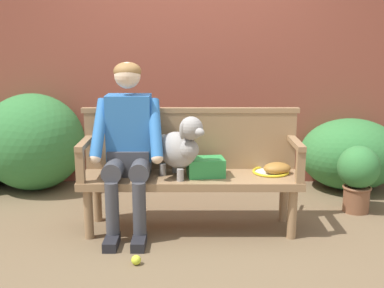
% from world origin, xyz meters
% --- Properties ---
extents(ground_plane, '(40.00, 40.00, 0.00)m').
position_xyz_m(ground_plane, '(0.00, 0.00, 0.00)').
color(ground_plane, brown).
extents(brick_garden_fence, '(8.00, 0.30, 2.76)m').
position_xyz_m(brick_garden_fence, '(0.00, 1.44, 1.38)').
color(brick_garden_fence, brown).
rests_on(brick_garden_fence, ground).
extents(hedge_bush_far_left, '(1.01, 0.93, 0.96)m').
position_xyz_m(hedge_bush_far_left, '(-1.56, 1.06, 0.48)').
color(hedge_bush_far_left, '#337538').
rests_on(hedge_bush_far_left, ground).
extents(hedge_bush_mid_right, '(1.00, 0.86, 0.71)m').
position_xyz_m(hedge_bush_mid_right, '(1.59, 1.06, 0.35)').
color(hedge_bush_mid_right, '#337538').
rests_on(hedge_bush_mid_right, ground).
extents(hedge_bush_mid_left, '(0.76, 0.70, 0.64)m').
position_xyz_m(hedge_bush_mid_left, '(1.69, 1.11, 0.32)').
color(hedge_bush_mid_left, '#1E5B23').
rests_on(hedge_bush_mid_left, ground).
extents(garden_bench, '(1.70, 0.47, 0.44)m').
position_xyz_m(garden_bench, '(0.00, 0.00, 0.38)').
color(garden_bench, '#93704C').
rests_on(garden_bench, ground).
extents(bench_backrest, '(1.74, 0.06, 0.50)m').
position_xyz_m(bench_backrest, '(0.00, 0.21, 0.70)').
color(bench_backrest, '#93704C').
rests_on(bench_backrest, garden_bench).
extents(bench_armrest_left_end, '(0.06, 0.47, 0.28)m').
position_xyz_m(bench_armrest_left_end, '(-0.81, -0.08, 0.64)').
color(bench_armrest_left_end, '#93704C').
rests_on(bench_armrest_left_end, garden_bench).
extents(bench_armrest_right_end, '(0.06, 0.47, 0.28)m').
position_xyz_m(bench_armrest_right_end, '(0.81, -0.08, 0.64)').
color(bench_armrest_right_end, '#93704C').
rests_on(bench_armrest_right_end, garden_bench).
extents(person_seated, '(0.56, 0.64, 1.31)m').
position_xyz_m(person_seated, '(-0.48, -0.01, 0.72)').
color(person_seated, black).
rests_on(person_seated, ground).
extents(dog_on_bench, '(0.42, 0.44, 0.49)m').
position_xyz_m(dog_on_bench, '(-0.07, -0.06, 0.69)').
color(dog_on_bench, gray).
rests_on(dog_on_bench, garden_bench).
extents(tennis_racket, '(0.37, 0.58, 0.03)m').
position_xyz_m(tennis_racket, '(0.64, 0.10, 0.45)').
color(tennis_racket, yellow).
rests_on(tennis_racket, garden_bench).
extents(baseball_glove, '(0.25, 0.22, 0.09)m').
position_xyz_m(baseball_glove, '(0.68, 0.04, 0.49)').
color(baseball_glove, '#9E6B2D').
rests_on(baseball_glove, garden_bench).
extents(sports_bag, '(0.30, 0.23, 0.14)m').
position_xyz_m(sports_bag, '(0.12, -0.01, 0.51)').
color(sports_bag, '#2D8E42').
rests_on(sports_bag, garden_bench).
extents(tennis_ball, '(0.07, 0.07, 0.07)m').
position_xyz_m(tennis_ball, '(-0.36, -0.62, 0.03)').
color(tennis_ball, '#CCDB33').
rests_on(tennis_ball, ground).
extents(potted_plant, '(0.36, 0.36, 0.59)m').
position_xyz_m(potted_plant, '(1.45, 0.40, 0.34)').
color(potted_plant, brown).
rests_on(potted_plant, ground).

